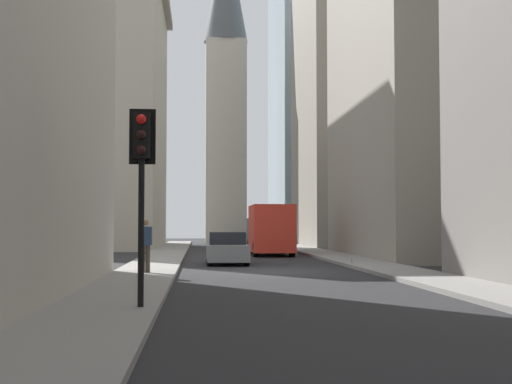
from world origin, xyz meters
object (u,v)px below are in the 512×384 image
Objects in this scene: discarded_bottle at (352,260)px; pedestrian at (145,243)px; hatchback_grey at (227,249)px; delivery_truck at (270,230)px; traffic_light_foreground at (142,160)px.

pedestrian is at bearing 123.68° from discarded_bottle.
pedestrian reaches higher than hatchback_grey.
traffic_light_foreground is (-26.76, 5.15, 1.53)m from delivery_truck.
discarded_bottle is (15.60, -7.51, -2.74)m from traffic_light_foreground.
discarded_bottle is at bearing -25.71° from traffic_light_foreground.
delivery_truck reaches higher than pedestrian.
discarded_bottle is at bearing -111.22° from hatchback_grey.
pedestrian is 9.88m from discarded_bottle.
hatchback_grey is at bearing -22.08° from pedestrian.
traffic_light_foreground is at bearing 172.39° from hatchback_grey.
delivery_truck is at bearing -16.99° from hatchback_grey.
traffic_light_foreground is at bearing 154.29° from discarded_bottle.
pedestrian reaches higher than discarded_bottle.
traffic_light_foreground is 10.33m from pedestrian.
pedestrian is (-16.62, 5.83, -0.34)m from delivery_truck.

